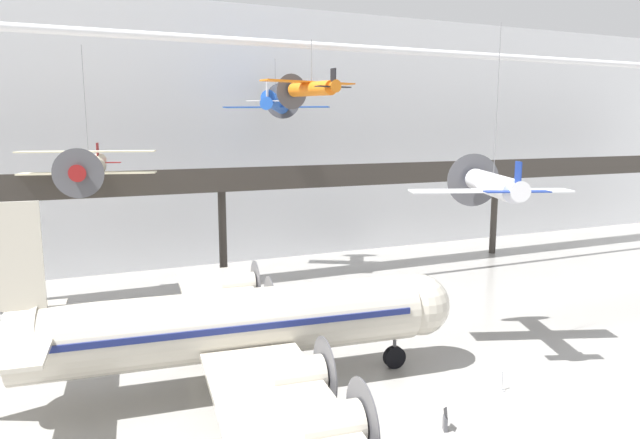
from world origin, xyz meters
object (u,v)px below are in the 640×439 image
object	(u,v)px
suspended_plane_cream_biplane	(89,165)
suspended_plane_orange_highwing	(312,88)
stanchion_barrier	(502,385)
airliner_silver_main	(226,326)
suspended_plane_white_twin	(493,185)
suspended_plane_blue_trainer	(275,103)
info_sign_pedestal	(445,421)

from	to	relation	value
suspended_plane_cream_biplane	suspended_plane_orange_highwing	world-z (taller)	suspended_plane_orange_highwing
suspended_plane_orange_highwing	stanchion_barrier	bearing A→B (deg)	-174.67
airliner_silver_main	suspended_plane_white_twin	distance (m)	17.24
suspended_plane_blue_trainer	info_sign_pedestal	world-z (taller)	suspended_plane_blue_trainer
airliner_silver_main	suspended_plane_orange_highwing	world-z (taller)	suspended_plane_orange_highwing
info_sign_pedestal	airliner_silver_main	bearing A→B (deg)	161.05
suspended_plane_white_twin	stanchion_barrier	xyz separation A→B (m)	(-2.41, -4.25, -10.12)
suspended_plane_cream_biplane	suspended_plane_blue_trainer	bearing A→B (deg)	116.73
suspended_plane_blue_trainer	suspended_plane_cream_biplane	xyz separation A→B (m)	(-15.98, -3.80, -4.89)
suspended_plane_orange_highwing	info_sign_pedestal	xyz separation A→B (m)	(-0.85, -17.78, -16.05)
suspended_plane_white_twin	info_sign_pedestal	xyz separation A→B (m)	(-7.57, -6.37, -9.99)
suspended_plane_white_twin	suspended_plane_orange_highwing	distance (m)	14.57
airliner_silver_main	suspended_plane_orange_highwing	distance (m)	18.59
stanchion_barrier	airliner_silver_main	bearing A→B (deg)	156.67
suspended_plane_white_twin	suspended_plane_orange_highwing	bearing A→B (deg)	50.58
suspended_plane_cream_biplane	stanchion_barrier	size ratio (longest dim) A/B	9.86
suspended_plane_blue_trainer	suspended_plane_orange_highwing	world-z (taller)	same
suspended_plane_blue_trainer	suspended_plane_white_twin	distance (m)	24.25
suspended_plane_white_twin	stanchion_barrier	size ratio (longest dim) A/B	10.09
suspended_plane_cream_biplane	info_sign_pedestal	world-z (taller)	suspended_plane_cream_biplane
airliner_silver_main	info_sign_pedestal	size ratio (longest dim) A/B	24.27
airliner_silver_main	suspended_plane_white_twin	xyz separation A→B (m)	(15.76, -1.51, 6.83)
suspended_plane_blue_trainer	suspended_plane_white_twin	bearing A→B (deg)	-136.40
suspended_plane_blue_trainer	suspended_plane_cream_biplane	bearing A→B (deg)	133.86
suspended_plane_cream_biplane	suspended_plane_white_twin	distance (m)	28.72
airliner_silver_main	suspended_plane_white_twin	world-z (taller)	suspended_plane_white_twin
airliner_silver_main	stanchion_barrier	bearing A→B (deg)	-17.62
stanchion_barrier	info_sign_pedestal	bearing A→B (deg)	-157.69
suspended_plane_blue_trainer	suspended_plane_orange_highwing	xyz separation A→B (m)	(-1.37, -11.59, 0.59)
suspended_plane_blue_trainer	stanchion_barrier	bearing A→B (deg)	-143.34
suspended_plane_cream_biplane	suspended_plane_orange_highwing	size ratio (longest dim) A/B	1.44
suspended_plane_white_twin	info_sign_pedestal	distance (m)	14.06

